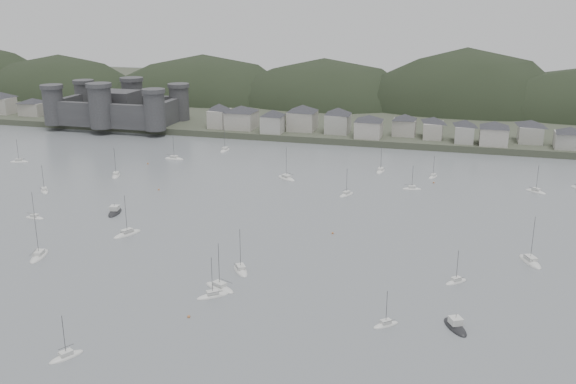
% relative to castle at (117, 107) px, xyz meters
% --- Properties ---
extents(ground, '(900.00, 900.00, 0.00)m').
position_rel_castle_xyz_m(ground, '(120.00, -179.80, -10.96)').
color(ground, slate).
rests_on(ground, ground).
extents(far_shore_land, '(900.00, 250.00, 3.00)m').
position_rel_castle_xyz_m(far_shore_land, '(120.00, 115.20, -9.46)').
color(far_shore_land, '#383D2D').
rests_on(far_shore_land, ground).
extents(forested_ridge, '(851.55, 103.94, 102.57)m').
position_rel_castle_xyz_m(forested_ridge, '(124.83, 89.60, -22.25)').
color(forested_ridge, black).
rests_on(forested_ridge, ground).
extents(castle, '(66.00, 43.00, 20.00)m').
position_rel_castle_xyz_m(castle, '(0.00, 0.00, 0.00)').
color(castle, '#39383B').
rests_on(castle, far_shore_land).
extents(waterfront_town, '(451.48, 28.46, 12.92)m').
position_rel_castle_xyz_m(waterfront_town, '(170.59, 3.54, -2.30)').
color(waterfront_town, '#A4A096').
rests_on(waterfront_town, far_shore_land).
extents(moored_fleet, '(242.15, 174.25, 13.29)m').
position_rel_castle_xyz_m(moored_fleet, '(119.85, -109.47, -10.79)').
color(moored_fleet, silver).
rests_on(moored_fleet, ground).
extents(motor_launch_near, '(6.63, 8.79, 3.99)m').
position_rel_castle_xyz_m(motor_launch_near, '(173.37, -168.48, -10.68)').
color(motor_launch_near, black).
rests_on(motor_launch_near, ground).
extents(motor_launch_far, '(5.32, 9.70, 4.17)m').
position_rel_castle_xyz_m(motor_launch_far, '(68.42, -122.27, -10.68)').
color(motor_launch_far, black).
rests_on(motor_launch_far, ground).
extents(mooring_buoys, '(176.87, 118.75, 0.70)m').
position_rel_castle_xyz_m(mooring_buoys, '(113.96, -115.89, -10.81)').
color(mooring_buoys, '#B46C3C').
rests_on(mooring_buoys, ground).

